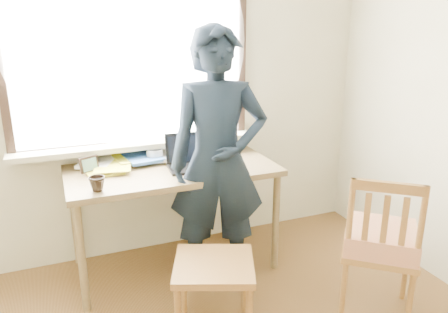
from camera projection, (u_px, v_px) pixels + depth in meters
name	position (u px, v px, depth m)	size (l,w,h in m)	color
room_shell	(263.00, 75.00, 1.68)	(3.52, 4.02, 2.61)	beige
desk	(172.00, 178.00, 3.22)	(1.51, 0.75, 0.81)	brown
laptop	(191.00, 159.00, 3.20)	(0.37, 0.31, 0.24)	black
mug_white	(155.00, 155.00, 3.32)	(0.12, 0.12, 0.10)	white
mug_dark	(97.00, 184.00, 2.74)	(0.10, 0.10, 0.09)	black
mouse	(234.00, 162.00, 3.26)	(0.09, 0.06, 0.03)	black
desk_clutter	(126.00, 162.00, 3.25)	(0.77, 0.50, 0.05)	yellow
book_a	(112.00, 163.00, 3.26)	(0.21, 0.28, 0.03)	white
book_b	(209.00, 151.00, 3.57)	(0.18, 0.25, 0.02)	white
picture_frame	(89.00, 166.00, 3.06)	(0.13, 0.07, 0.11)	black
work_chair	(214.00, 274.00, 2.59)	(0.60, 0.59, 0.48)	olive
side_chair	(380.00, 241.00, 2.75)	(0.62, 0.62, 0.97)	olive
person	(218.00, 162.00, 2.97)	(0.67, 0.44, 1.83)	black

